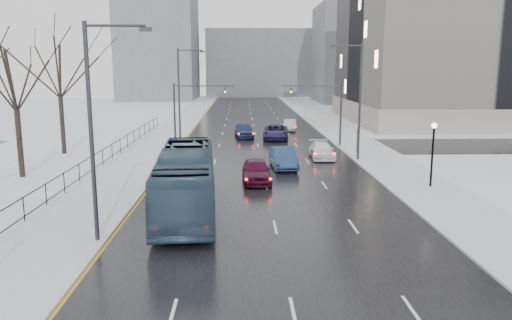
{
  "coord_description": "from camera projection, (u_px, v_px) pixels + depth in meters",
  "views": [
    {
      "loc": [
        -1.69,
        -2.26,
        8.06
      ],
      "look_at": [
        -0.82,
        27.42,
        2.5
      ],
      "focal_mm": 35.0,
      "sensor_mm": 36.0,
      "label": 1
    }
  ],
  "objects": [
    {
      "name": "streetlight_l_far",
      "position": [
        181.0,
        90.0,
        53.58
      ],
      "size": [
        2.95,
        0.25,
        10.0
      ],
      "color": "#2D2D33",
      "rests_on": "ground"
    },
    {
      "name": "streetlight_l_near",
      "position": [
        96.0,
        123.0,
        22.14
      ],
      "size": [
        2.95,
        0.25,
        10.0
      ],
      "color": "#2D2D33",
      "rests_on": "ground"
    },
    {
      "name": "bus",
      "position": [
        186.0,
        180.0,
        27.82
      ],
      "size": [
        3.9,
        13.0,
        3.57
      ],
      "primitive_type": "imported",
      "rotation": [
        0.0,
        0.0,
        0.07
      ],
      "color": "#30495E",
      "rests_on": "road"
    },
    {
      "name": "civic_building",
      "position": [
        490.0,
        45.0,
        73.44
      ],
      "size": [
        41.0,
        31.0,
        24.8
      ],
      "color": "gray",
      "rests_on": "ground"
    },
    {
      "name": "sedan_right_near",
      "position": [
        283.0,
        158.0,
        39.94
      ],
      "size": [
        2.14,
        5.18,
        1.67
      ],
      "primitive_type": "imported",
      "rotation": [
        0.0,
        0.0,
        0.07
      ],
      "color": "navy",
      "rests_on": "road"
    },
    {
      "name": "mast_signal_right",
      "position": [
        330.0,
        107.0,
        50.37
      ],
      "size": [
        6.1,
        0.33,
        6.5
      ],
      "color": "#2D2D33",
      "rests_on": "ground"
    },
    {
      "name": "sedan_right_cross",
      "position": [
        276.0,
        132.0,
        56.03
      ],
      "size": [
        3.18,
        6.09,
        1.64
      ],
      "primitive_type": "imported",
      "rotation": [
        0.0,
        0.0,
        -0.08
      ],
      "color": "#22194D",
      "rests_on": "road"
    },
    {
      "name": "mast_signal_left",
      "position": [
        185.0,
        107.0,
        49.95
      ],
      "size": [
        6.1,
        0.33,
        6.5
      ],
      "color": "#2D2D33",
      "rests_on": "ground"
    },
    {
      "name": "sedan_center_near",
      "position": [
        256.0,
        171.0,
        35.06
      ],
      "size": [
        2.09,
        4.92,
        1.66
      ],
      "primitive_type": "imported",
      "rotation": [
        0.0,
        0.0,
        0.03
      ],
      "color": "#410B25",
      "rests_on": "road"
    },
    {
      "name": "bldg_far_right",
      "position": [
        369.0,
        54.0,
        115.53
      ],
      "size": [
        24.0,
        20.0,
        22.0
      ],
      "primitive_type": "cube",
      "color": "slate",
      "rests_on": "ground"
    },
    {
      "name": "tree_park_e",
      "position": [
        65.0,
        155.0,
        46.46
      ],
      "size": [
        9.45,
        9.45,
        13.5
      ],
      "primitive_type": null,
      "color": "black",
      "rests_on": "ground"
    },
    {
      "name": "streetlight_r_mid",
      "position": [
        357.0,
        96.0,
        42.26
      ],
      "size": [
        2.95,
        0.25,
        10.0
      ],
      "color": "#2D2D33",
      "rests_on": "ground"
    },
    {
      "name": "bldg_far_left",
      "position": [
        159.0,
        42.0,
        123.36
      ],
      "size": [
        18.0,
        22.0,
        28.0
      ],
      "primitive_type": "cube",
      "color": "slate",
      "rests_on": "ground"
    },
    {
      "name": "cross_road",
      "position": [
        258.0,
        147.0,
        50.91
      ],
      "size": [
        130.0,
        10.0,
        0.04
      ],
      "primitive_type": "cube",
      "color": "black",
      "rests_on": "ground"
    },
    {
      "name": "sedan_right_distant",
      "position": [
        290.0,
        125.0,
        63.6
      ],
      "size": [
        2.08,
        4.49,
        1.43
      ],
      "primitive_type": "imported",
      "rotation": [
        0.0,
        0.0,
        -0.14
      ],
      "color": "#AFADB1",
      "rests_on": "road"
    },
    {
      "name": "bldg_far_center",
      "position": [
        261.0,
        63.0,
        139.77
      ],
      "size": [
        30.0,
        18.0,
        18.0
      ],
      "primitive_type": "cube",
      "color": "slate",
      "rests_on": "ground"
    },
    {
      "name": "iron_fence",
      "position": [
        69.0,
        178.0,
        32.69
      ],
      "size": [
        0.06,
        70.0,
        1.3
      ],
      "color": "black",
      "rests_on": "sidewalk_left"
    },
    {
      "name": "sidewalk_left",
      "position": [
        171.0,
        132.0,
        62.39
      ],
      "size": [
        5.0,
        150.0,
        0.16
      ],
      "primitive_type": "cube",
      "color": "silver",
      "rests_on": "ground"
    },
    {
      "name": "no_uturn_sign",
      "position": [
        357.0,
        129.0,
        46.83
      ],
      "size": [
        0.6,
        0.06,
        2.7
      ],
      "color": "#2D2D33",
      "rests_on": "sidewalk_right"
    },
    {
      "name": "lamppost_r_mid",
      "position": [
        433.0,
        145.0,
        33.01
      ],
      "size": [
        0.36,
        0.36,
        4.28
      ],
      "color": "black",
      "rests_on": "sidewalk_right"
    },
    {
      "name": "tree_park_d",
      "position": [
        23.0,
        178.0,
        36.65
      ],
      "size": [
        8.75,
        8.75,
        12.5
      ],
      "primitive_type": null,
      "color": "black",
      "rests_on": "ground"
    },
    {
      "name": "park_strip",
      "position": [
        95.0,
        132.0,
        62.12
      ],
      "size": [
        14.0,
        150.0,
        0.12
      ],
      "primitive_type": "cube",
      "color": "white",
      "rests_on": "ground"
    },
    {
      "name": "road",
      "position": [
        255.0,
        132.0,
        62.7
      ],
      "size": [
        16.0,
        150.0,
        0.04
      ],
      "primitive_type": "cube",
      "color": "black",
      "rests_on": "ground"
    },
    {
      "name": "sidewalk_right",
      "position": [
        338.0,
        131.0,
        62.99
      ],
      "size": [
        5.0,
        150.0,
        0.16
      ],
      "primitive_type": "cube",
      "color": "silver",
      "rests_on": "ground"
    },
    {
      "name": "sedan_right_far",
      "position": [
        322.0,
        150.0,
        44.38
      ],
      "size": [
        2.07,
        4.89,
        1.41
      ],
      "primitive_type": "imported",
      "rotation": [
        0.0,
        0.0,
        -0.02
      ],
      "color": "white",
      "rests_on": "road"
    },
    {
      "name": "sedan_center_far",
      "position": [
        244.0,
        130.0,
        57.32
      ],
      "size": [
        2.43,
        5.03,
        1.66
      ],
      "primitive_type": "imported",
      "rotation": [
        0.0,
        0.0,
        0.1
      ],
      "color": "navy",
      "rests_on": "road"
    }
  ]
}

